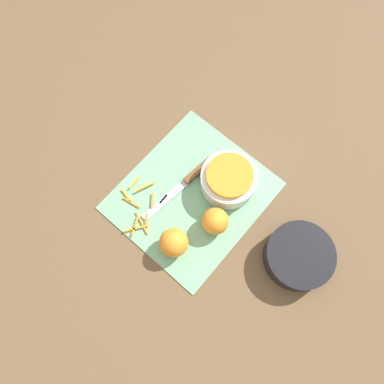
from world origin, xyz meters
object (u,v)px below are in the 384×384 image
object	(u,v)px
bowl_speckled	(229,179)
bowl_dark	(298,256)
orange_right	(215,221)
orange_left	(174,243)
knife	(190,178)

from	to	relation	value
bowl_speckled	bowl_dark	bearing A→B (deg)	81.20
bowl_speckled	orange_right	xyz separation A→B (m)	(0.12, 0.05, -0.00)
orange_left	orange_right	size ratio (longest dim) A/B	1.07
orange_right	bowl_dark	bearing A→B (deg)	108.03
bowl_dark	knife	bearing A→B (deg)	-87.64
bowl_dark	orange_left	world-z (taller)	orange_left
bowl_dark	orange_left	distance (m)	0.34
bowl_dark	knife	world-z (taller)	bowl_dark
knife	bowl_dark	bearing A→B (deg)	98.63
bowl_speckled	knife	world-z (taller)	bowl_speckled
bowl_speckled	orange_left	bearing A→B (deg)	0.77
knife	orange_right	world-z (taller)	orange_right
bowl_dark	orange_left	bearing A→B (deg)	-54.89
bowl_speckled	knife	xyz separation A→B (m)	(0.06, -0.09, -0.03)
bowl_speckled	orange_right	distance (m)	0.13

